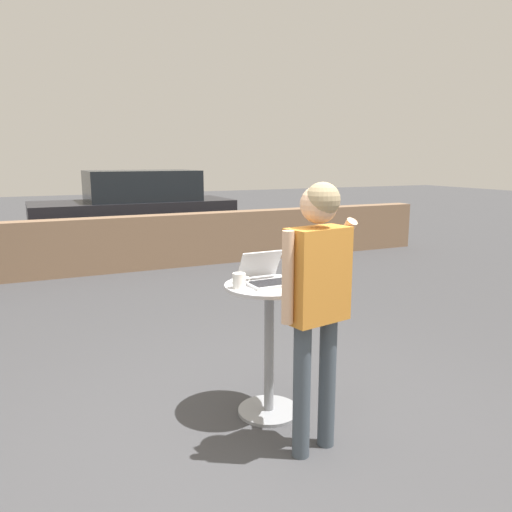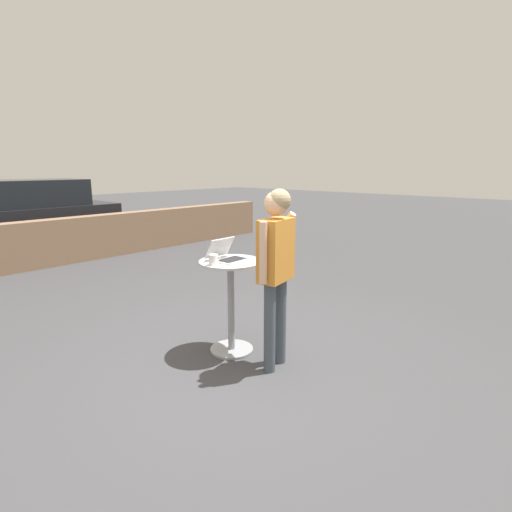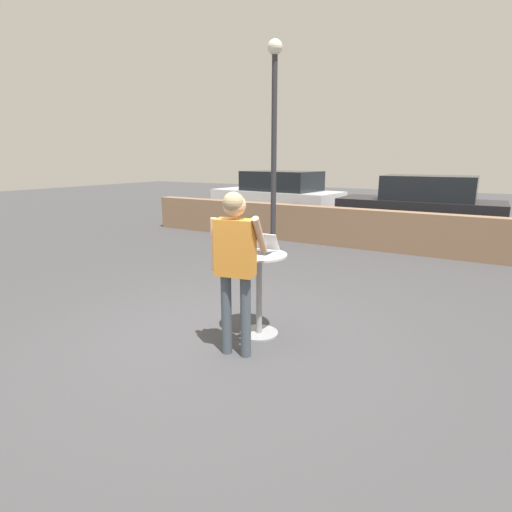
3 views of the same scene
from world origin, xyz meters
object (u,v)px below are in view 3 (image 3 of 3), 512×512
(cafe_table, at_px, (259,285))
(parked_car_further_down, at_px, (278,194))
(coffee_mug, at_px, (241,247))
(standing_person, at_px, (235,254))
(parked_car_near_street, at_px, (421,206))
(laptop, at_px, (261,249))
(street_lamp, at_px, (274,120))

(cafe_table, distance_m, parked_car_further_down, 9.88)
(cafe_table, height_order, coffee_mug, coffee_mug)
(standing_person, bearing_deg, parked_car_near_street, 86.13)
(standing_person, bearing_deg, laptop, 94.49)
(laptop, bearing_deg, parked_car_further_down, 116.48)
(coffee_mug, relative_size, parked_car_further_down, 0.03)
(parked_car_further_down, bearing_deg, laptop, -63.52)
(coffee_mug, xyz_separation_m, parked_car_further_down, (-4.15, 8.86, -0.22))
(laptop, relative_size, parked_car_near_street, 0.09)
(parked_car_near_street, distance_m, street_lamp, 4.70)
(parked_car_near_street, xyz_separation_m, parked_car_further_down, (-4.98, 1.36, -0.00))
(coffee_mug, bearing_deg, parked_car_near_street, 83.73)
(parked_car_further_down, bearing_deg, standing_person, -64.76)
(laptop, bearing_deg, parked_car_near_street, 85.46)
(cafe_table, bearing_deg, coffee_mug, -178.18)
(laptop, distance_m, parked_car_further_down, 9.84)
(cafe_table, height_order, parked_car_near_street, parked_car_near_street)
(laptop, relative_size, street_lamp, 0.08)
(parked_car_further_down, bearing_deg, cafe_table, -63.62)
(parked_car_near_street, bearing_deg, cafe_table, -94.50)
(street_lamp, bearing_deg, parked_car_near_street, 51.07)
(coffee_mug, relative_size, parked_car_near_street, 0.03)
(cafe_table, xyz_separation_m, coffee_mug, (-0.23, -0.01, 0.42))
(standing_person, bearing_deg, coffee_mug, 116.86)
(laptop, height_order, coffee_mug, laptop)
(parked_car_near_street, bearing_deg, parked_car_further_down, 164.70)
(cafe_table, bearing_deg, street_lamp, 116.25)
(standing_person, height_order, parked_car_near_street, standing_person)
(laptop, height_order, street_lamp, street_lamp)
(cafe_table, distance_m, street_lamp, 5.19)
(standing_person, relative_size, parked_car_further_down, 0.36)
(coffee_mug, bearing_deg, standing_person, -63.14)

